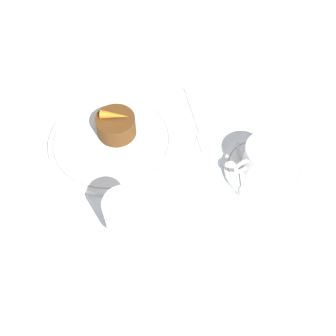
{
  "coord_description": "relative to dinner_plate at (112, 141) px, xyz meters",
  "views": [
    {
      "loc": [
        0.12,
        0.45,
        0.63
      ],
      "look_at": [
        -0.04,
        0.09,
        0.04
      ],
      "focal_mm": 42.0,
      "sensor_mm": 36.0,
      "label": 1
    }
  ],
  "objects": [
    {
      "name": "dinner_plate",
      "position": [
        0.0,
        0.0,
        0.0
      ],
      "size": [
        0.25,
        0.25,
        0.01
      ],
      "color": "white",
      "rests_on": "ground_plane"
    },
    {
      "name": "ground_plane",
      "position": [
        -0.03,
        0.04,
        -0.01
      ],
      "size": [
        3.0,
        3.0,
        0.0
      ],
      "primitive_type": "plane",
      "color": "white"
    },
    {
      "name": "carrot_garnish",
      "position": [
        -0.02,
        -0.01,
        0.06
      ],
      "size": [
        0.06,
        0.04,
        0.02
      ],
      "color": "orange",
      "rests_on": "dessert_cake"
    },
    {
      "name": "coffee_cup",
      "position": [
        -0.24,
        0.18,
        0.03
      ],
      "size": [
        0.11,
        0.09,
        0.05
      ],
      "color": "white",
      "rests_on": "saucer"
    },
    {
      "name": "saucer",
      "position": [
        -0.24,
        0.18,
        -0.0
      ],
      "size": [
        0.15,
        0.15,
        0.01
      ],
      "color": "white",
      "rests_on": "ground_plane"
    },
    {
      "name": "wine_glass",
      "position": [
        0.04,
        0.2,
        0.06
      ],
      "size": [
        0.07,
        0.07,
        0.1
      ],
      "color": "silver",
      "rests_on": "ground_plane"
    },
    {
      "name": "dessert_cake",
      "position": [
        -0.02,
        -0.01,
        0.03
      ],
      "size": [
        0.08,
        0.08,
        0.04
      ],
      "color": "#563314",
      "rests_on": "dinner_plate"
    },
    {
      "name": "spoon",
      "position": [
        -0.2,
        0.18,
        0.0
      ],
      "size": [
        0.06,
        0.12,
        0.0
      ],
      "color": "silver",
      "rests_on": "saucer"
    },
    {
      "name": "fork",
      "position": [
        -0.18,
        0.03,
        -0.01
      ],
      "size": [
        0.05,
        0.19,
        0.01
      ],
      "color": "silver",
      "rests_on": "ground_plane"
    }
  ]
}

